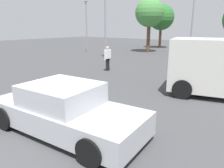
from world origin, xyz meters
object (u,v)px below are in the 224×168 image
sedan_foreground (65,110)px  light_post_far (86,15)px  pedestrian (108,56)px  light_post_mid (105,10)px  light_post_near (194,9)px  dog (90,87)px

sedan_foreground → light_post_far: 18.84m
pedestrian → light_post_mid: 6.25m
pedestrian → sedan_foreground: bearing=-56.1°
sedan_foreground → light_post_mid: (-7.87, 11.11, 3.46)m
sedan_foreground → light_post_mid: 14.05m
sedan_foreground → pedestrian: size_ratio=2.91×
light_post_near → sedan_foreground: bearing=-80.8°
pedestrian → light_post_near: 12.24m
light_post_near → light_post_far: (-9.57, -5.12, -0.50)m
sedan_foreground → pedestrian: 8.27m
dog → light_post_near: 16.50m
light_post_near → light_post_far: 10.86m
pedestrian → light_post_near: (1.27, 11.67, 3.46)m
sedan_foreground → light_post_mid: light_post_mid is taller
sedan_foreground → light_post_far: (-12.60, 13.61, 3.28)m
light_post_mid → light_post_far: bearing=152.2°
sedan_foreground → light_post_near: 19.34m
pedestrian → light_post_near: size_ratio=0.24×
dog → light_post_near: size_ratio=0.09×
dog → pedestrian: bearing=-108.5°
dog → light_post_far: (-10.83, 10.82, 3.59)m
sedan_foreground → dog: bearing=117.3°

